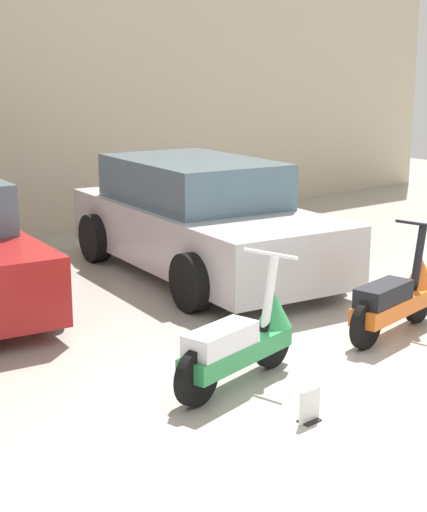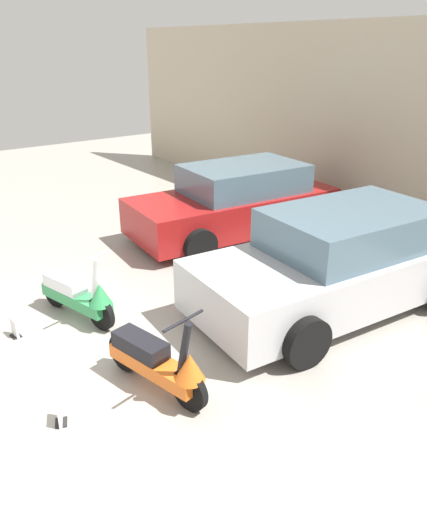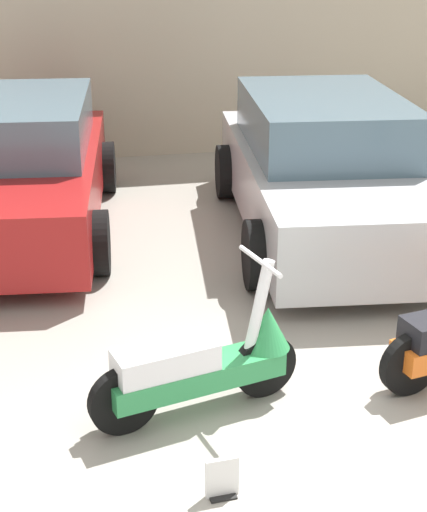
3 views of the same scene
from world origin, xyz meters
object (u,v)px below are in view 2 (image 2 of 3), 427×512
(car_rear_left, at_px, (236,202))
(scooter_front_left, at_px, (79,294))
(scooter_front_right, at_px, (159,362))
(car_rear_center, at_px, (339,262))
(placard_near_left_scooter, at_px, (15,329))
(placard_near_right_scooter, at_px, (60,414))

(car_rear_left, bearing_deg, scooter_front_left, 24.53)
(scooter_front_right, relative_size, car_rear_center, 0.34)
(placard_near_left_scooter, bearing_deg, scooter_front_left, 84.79)
(scooter_front_right, height_order, car_rear_left, car_rear_left)
(scooter_front_right, bearing_deg, scooter_front_left, 169.74)
(car_rear_left, relative_size, car_rear_center, 0.96)
(scooter_front_right, relative_size, placard_near_right_scooter, 5.86)
(car_rear_left, xyz_separation_m, car_rear_center, (3.24, -0.78, 0.02))
(car_rear_center, bearing_deg, placard_near_left_scooter, -20.03)
(car_rear_left, distance_m, placard_near_right_scooter, 5.96)
(placard_near_left_scooter, xyz_separation_m, placard_near_right_scooter, (1.97, -0.17, 0.00))
(car_rear_center, relative_size, placard_near_right_scooter, 17.22)
(scooter_front_left, bearing_deg, car_rear_left, 94.49)
(scooter_front_right, xyz_separation_m, placard_near_left_scooter, (-2.14, -0.93, -0.27))
(scooter_front_left, distance_m, placard_near_right_scooter, 2.18)
(car_rear_left, relative_size, placard_near_left_scooter, 16.62)
(placard_near_right_scooter, bearing_deg, placard_near_left_scooter, 175.20)
(scooter_front_left, xyz_separation_m, placard_near_left_scooter, (-0.08, -0.90, -0.26))
(scooter_front_left, relative_size, placard_near_left_scooter, 5.78)
(scooter_front_right, relative_size, placard_near_left_scooter, 5.86)
(placard_near_left_scooter, distance_m, placard_near_right_scooter, 1.97)
(scooter_front_left, relative_size, car_rear_left, 0.35)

